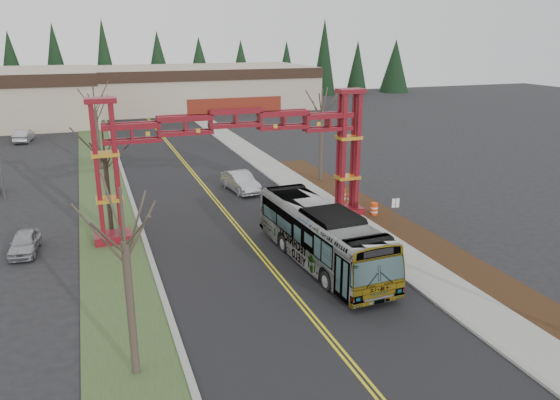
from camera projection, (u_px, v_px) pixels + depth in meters
name	position (u px, v px, depth m)	size (l,w,h in m)	color
ground	(367.00, 383.00, 20.22)	(200.00, 200.00, 0.00)	black
road	(214.00, 199.00, 42.74)	(12.00, 110.00, 0.02)	black
lane_line_left	(213.00, 199.00, 42.70)	(0.12, 100.00, 0.01)	gold
lane_line_right	(216.00, 199.00, 42.77)	(0.12, 100.00, 0.01)	gold
curb_right	(288.00, 191.00, 44.69)	(0.30, 110.00, 0.15)	gray
sidewalk_right	(304.00, 189.00, 45.16)	(2.60, 110.00, 0.14)	gray
landscape_strip	(439.00, 250.00, 32.48)	(2.60, 50.00, 0.12)	black
grass_median	(108.00, 209.00, 40.16)	(4.00, 110.00, 0.08)	#334E27
curb_left	(134.00, 206.00, 40.75)	(0.30, 110.00, 0.15)	gray
gateway_arch	(236.00, 139.00, 34.68)	(18.20, 1.60, 8.90)	#5C0C15
retail_building_east	(198.00, 87.00, 94.42)	(38.00, 20.30, 7.00)	tan
conifer_treeline	(133.00, 67.00, 101.28)	(116.10, 5.60, 13.00)	black
transit_bus	(321.00, 235.00, 30.32)	(2.82, 12.04, 3.35)	#93959A
silver_sedan	(241.00, 182.00, 44.63)	(1.69, 4.85, 1.60)	#A5A8AD
parked_car_near_a	(24.00, 243.00, 32.08)	(1.50, 3.74, 1.27)	#9C9CA3
parked_car_far_a	(24.00, 136.00, 65.01)	(1.60, 4.60, 1.52)	#A2A3A9
bare_tree_median_near	(125.00, 243.00, 19.22)	(3.01, 3.01, 7.39)	#382D26
bare_tree_median_mid	(105.00, 156.00, 34.15)	(3.11, 3.11, 7.16)	#382D26
bare_tree_median_far	(95.00, 111.00, 50.32)	(3.46, 3.46, 7.93)	#382D26
bare_tree_right_far	(322.00, 116.00, 46.19)	(3.39, 3.39, 8.01)	#382D26
street_sign	(395.00, 208.00, 35.44)	(0.50, 0.10, 2.20)	#3F3F44
barrel_south	(374.00, 210.00, 38.61)	(0.53, 0.53, 0.97)	#F23F0D
barrel_mid	(352.00, 201.00, 40.40)	(0.59, 0.59, 1.10)	#F23F0D
barrel_north	(342.00, 196.00, 41.63)	(0.59, 0.59, 1.09)	#F23F0D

